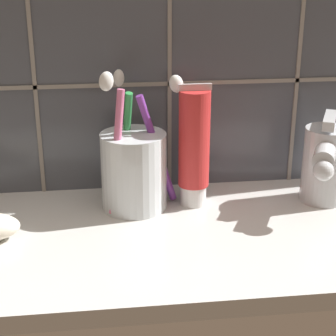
% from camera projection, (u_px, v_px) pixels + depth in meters
% --- Properties ---
extents(sink_counter, '(0.68, 0.28, 0.02)m').
position_uv_depth(sink_counter, '(169.00, 239.00, 0.65)').
color(sink_counter, silver).
rests_on(sink_counter, ground).
extents(tile_wall_backsplash, '(0.78, 0.02, 0.43)m').
position_uv_depth(tile_wall_backsplash, '(155.00, 42.00, 0.70)').
color(tile_wall_backsplash, '#4C515B').
rests_on(tile_wall_backsplash, ground).
extents(toothbrush_cup, '(0.11, 0.10, 0.18)m').
position_uv_depth(toothbrush_cup, '(134.00, 168.00, 0.69)').
color(toothbrush_cup, silver).
rests_on(toothbrush_cup, sink_counter).
extents(toothpaste_tube, '(0.04, 0.04, 0.15)m').
position_uv_depth(toothpaste_tube, '(194.00, 146.00, 0.69)').
color(toothpaste_tube, white).
rests_on(toothpaste_tube, sink_counter).
extents(sink_faucet, '(0.07, 0.10, 0.11)m').
position_uv_depth(sink_faucet, '(325.00, 163.00, 0.70)').
color(sink_faucet, silver).
rests_on(sink_faucet, sink_counter).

